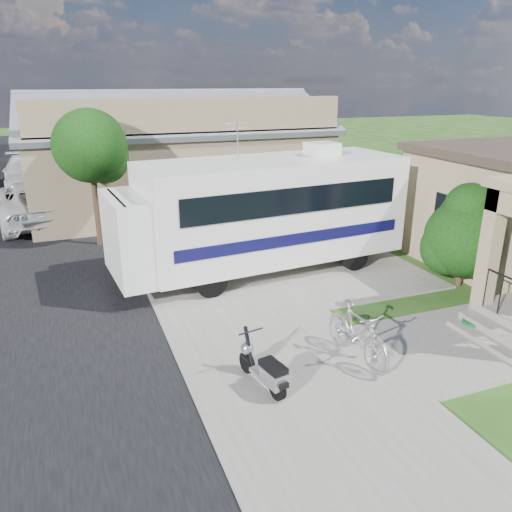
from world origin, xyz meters
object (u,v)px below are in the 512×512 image
object	(u,v)px
garden_hose	(472,326)
van	(30,174)
shrub	(465,234)
pickup_truck	(36,201)
motorhome	(263,210)
scooter	(265,369)
bicycle	(357,336)

from	to	relation	value
garden_hose	van	bearing A→B (deg)	116.20
shrub	pickup_truck	size ratio (longest dim) A/B	0.47
motorhome	pickup_truck	world-z (taller)	motorhome
motorhome	scooter	distance (m)	6.27
shrub	bicycle	size ratio (longest dim) A/B	1.48
motorhome	shrub	size ratio (longest dim) A/B	3.00
shrub	van	distance (m)	21.43
bicycle	garden_hose	distance (m)	3.24
motorhome	scooter	size ratio (longest dim) A/B	5.88
motorhome	scooter	xyz separation A→B (m)	(-2.21, -5.70, -1.42)
scooter	van	xyz separation A→B (m)	(-4.70, 20.75, 0.43)
van	garden_hose	size ratio (longest dim) A/B	13.75
shrub	van	size ratio (longest dim) A/B	0.48
scooter	van	bearing A→B (deg)	91.41
motorhome	pickup_truck	xyz separation A→B (m)	(-6.40, 8.33, -1.01)
scooter	van	distance (m)	21.28
pickup_truck	van	xyz separation A→B (m)	(-0.51, 6.73, 0.02)
shrub	scooter	xyz separation A→B (m)	(-6.95, -2.77, -1.03)
motorhome	van	xyz separation A→B (m)	(-6.91, 15.05, -0.99)
shrub	scooter	world-z (taller)	shrub
scooter	garden_hose	size ratio (longest dim) A/B	3.38
scooter	pickup_truck	distance (m)	14.64
motorhome	bicycle	world-z (taller)	motorhome
pickup_truck	shrub	bearing A→B (deg)	127.93
pickup_truck	garden_hose	size ratio (longest dim) A/B	14.01
pickup_truck	garden_hose	xyz separation A→B (m)	(9.46, -13.54, -0.75)
van	pickup_truck	bearing A→B (deg)	-90.33
shrub	bicycle	distance (m)	5.55
motorhome	bicycle	size ratio (longest dim) A/B	4.43
scooter	pickup_truck	xyz separation A→B (m)	(-4.19, 14.02, 0.41)
scooter	van	world-z (taller)	van
bicycle	scooter	bearing A→B (deg)	-178.02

